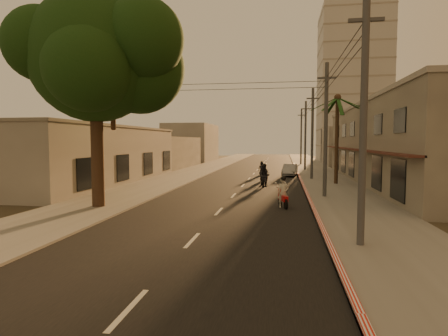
{
  "coord_description": "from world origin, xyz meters",
  "views": [
    {
      "loc": [
        3.45,
        -17.8,
        3.83
      ],
      "look_at": [
        -0.17,
        4.84,
        2.18
      ],
      "focal_mm": 30.0,
      "sensor_mm": 36.0,
      "label": 1
    }
  ],
  "objects_px": {
    "parked_car": "(290,170)",
    "palm_tree": "(338,103)",
    "scooter_mid_b": "(264,173)",
    "broadleaf_tree": "(103,58)",
    "scooter_red": "(283,193)",
    "scooter_far_a": "(262,169)",
    "scooter_mid_a": "(264,176)"
  },
  "relations": [
    {
      "from": "parked_car",
      "to": "palm_tree",
      "type": "bearing_deg",
      "value": -57.01
    },
    {
      "from": "palm_tree",
      "to": "scooter_mid_b",
      "type": "height_order",
      "value": "palm_tree"
    },
    {
      "from": "broadleaf_tree",
      "to": "scooter_red",
      "type": "xyz_separation_m",
      "value": [
        10.06,
        1.69,
        -7.65
      ]
    },
    {
      "from": "parked_car",
      "to": "broadleaf_tree",
      "type": "bearing_deg",
      "value": -109.82
    },
    {
      "from": "palm_tree",
      "to": "scooter_far_a",
      "type": "height_order",
      "value": "palm_tree"
    },
    {
      "from": "scooter_red",
      "to": "scooter_far_a",
      "type": "relative_size",
      "value": 1.13
    },
    {
      "from": "scooter_mid_b",
      "to": "scooter_far_a",
      "type": "relative_size",
      "value": 1.02
    },
    {
      "from": "scooter_red",
      "to": "broadleaf_tree",
      "type": "bearing_deg",
      "value": 174.45
    },
    {
      "from": "broadleaf_tree",
      "to": "palm_tree",
      "type": "relative_size",
      "value": 1.48
    },
    {
      "from": "scooter_mid_b",
      "to": "parked_car",
      "type": "bearing_deg",
      "value": 84.4
    },
    {
      "from": "broadleaf_tree",
      "to": "scooter_far_a",
      "type": "height_order",
      "value": "broadleaf_tree"
    },
    {
      "from": "scooter_mid_b",
      "to": "scooter_far_a",
      "type": "distance_m",
      "value": 5.65
    },
    {
      "from": "scooter_far_a",
      "to": "parked_car",
      "type": "bearing_deg",
      "value": -2.03
    },
    {
      "from": "palm_tree",
      "to": "parked_car",
      "type": "height_order",
      "value": "palm_tree"
    },
    {
      "from": "scooter_far_a",
      "to": "scooter_mid_b",
      "type": "bearing_deg",
      "value": -82.42
    },
    {
      "from": "palm_tree",
      "to": "scooter_red",
      "type": "relative_size",
      "value": 4.43
    },
    {
      "from": "scooter_far_a",
      "to": "palm_tree",
      "type": "bearing_deg",
      "value": -46.84
    },
    {
      "from": "broadleaf_tree",
      "to": "parked_car",
      "type": "xyz_separation_m",
      "value": [
        10.75,
        21.64,
        -7.82
      ]
    },
    {
      "from": "scooter_red",
      "to": "scooter_mid_b",
      "type": "distance_m",
      "value": 14.67
    },
    {
      "from": "broadleaf_tree",
      "to": "scooter_red",
      "type": "relative_size",
      "value": 6.54
    },
    {
      "from": "broadleaf_tree",
      "to": "scooter_mid_a",
      "type": "xyz_separation_m",
      "value": [
        8.48,
        11.52,
        -7.6
      ]
    },
    {
      "from": "broadleaf_tree",
      "to": "scooter_far_a",
      "type": "distance_m",
      "value": 24.43
    },
    {
      "from": "scooter_mid_a",
      "to": "scooter_mid_b",
      "type": "relative_size",
      "value": 1.18
    },
    {
      "from": "scooter_mid_a",
      "to": "parked_car",
      "type": "height_order",
      "value": "scooter_mid_a"
    },
    {
      "from": "broadleaf_tree",
      "to": "parked_car",
      "type": "distance_m",
      "value": 25.39
    },
    {
      "from": "broadleaf_tree",
      "to": "scooter_mid_a",
      "type": "relative_size",
      "value": 6.13
    },
    {
      "from": "scooter_red",
      "to": "scooter_far_a",
      "type": "bearing_deg",
      "value": 81.77
    },
    {
      "from": "scooter_far_a",
      "to": "parked_car",
      "type": "xyz_separation_m",
      "value": [
        3.11,
        -0.23,
        -0.06
      ]
    },
    {
      "from": "scooter_red",
      "to": "scooter_mid_b",
      "type": "xyz_separation_m",
      "value": [
        -1.88,
        14.55,
        -0.06
      ]
    },
    {
      "from": "scooter_mid_b",
      "to": "parked_car",
      "type": "height_order",
      "value": "scooter_mid_b"
    },
    {
      "from": "broadleaf_tree",
      "to": "scooter_red",
      "type": "bearing_deg",
      "value": 9.51
    },
    {
      "from": "scooter_red",
      "to": "scooter_mid_a",
      "type": "relative_size",
      "value": 0.94
    }
  ]
}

